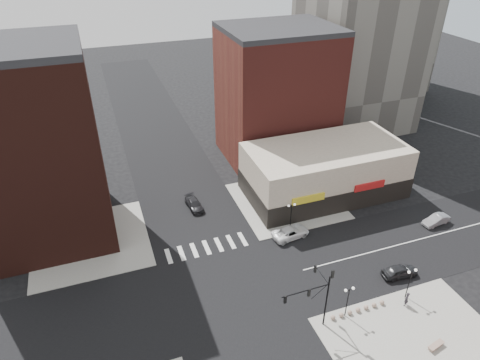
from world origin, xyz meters
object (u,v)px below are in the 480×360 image
street_lamp_se_a (348,295)px  dark_sedan_north (194,204)px  silver_sedan (436,220)px  dark_sedan_east (400,271)px  stone_bench (436,346)px  white_suv (291,232)px  pedestrian (406,299)px  street_lamp_ne (291,210)px  street_lamp_se_b (411,277)px  traffic_signal (318,292)px

street_lamp_se_a → dark_sedan_north: bearing=111.9°
silver_sedan → dark_sedan_east: bearing=-66.1°
silver_sedan → stone_bench: (-14.60, -16.74, -0.33)m
dark_sedan_east → silver_sedan: (11.55, 6.89, -0.07)m
stone_bench → white_suv: bearing=93.8°
white_suv → pedestrian: pedestrian is taller
street_lamp_ne → silver_sedan: bearing=-16.4°
silver_sedan → white_suv: bearing=-108.9°
street_lamp_se_a → white_suv: bearing=88.6°
silver_sedan → pedestrian: 17.78m
street_lamp_se_b → street_lamp_ne: (-7.00, 16.00, 0.00)m
white_suv → pedestrian: size_ratio=2.81×
silver_sedan → traffic_signal: bearing=-75.2°
silver_sedan → stone_bench: bearing=-48.0°
street_lamp_ne → stone_bench: 23.50m
traffic_signal → street_lamp_se_b: (11.76, -0.17, -1.67)m
white_suv → silver_sedan: (20.75, -4.42, -0.04)m
dark_sedan_north → stone_bench: bearing=-68.5°
stone_bench → pedestrian: bearing=70.7°
stone_bench → street_lamp_se_b: bearing=64.8°
stone_bench → street_lamp_ne: bearing=91.2°
street_lamp_se_b → white_suv: size_ratio=0.79×
pedestrian → street_lamp_se_a: bearing=-45.8°
street_lamp_se_a → dark_sedan_east: size_ratio=0.93×
dark_sedan_east → street_lamp_se_b: bearing=158.9°
traffic_signal → pedestrian: (10.94, -1.16, -3.90)m
dark_sedan_east → street_lamp_ne: bearing=38.5°
street_lamp_ne → dark_sedan_east: size_ratio=0.93×
silver_sedan → stone_bench: size_ratio=2.08×
traffic_signal → white_suv: bearing=74.0°
street_lamp_se_a → stone_bench: street_lamp_se_a is taller
silver_sedan → street_lamp_se_a: bearing=-71.4°
white_suv → pedestrian: 16.93m
traffic_signal → dark_sedan_east: 14.28m
white_suv → silver_sedan: size_ratio=1.25×
silver_sedan → stone_bench: 22.21m
street_lamp_se_a → stone_bench: 9.75m
traffic_signal → white_suv: (4.11, 14.33, -4.23)m
traffic_signal → pedestrian: bearing=-6.0°
dark_sedan_north → pedestrian: bearing=-62.7°
traffic_signal → silver_sedan: (24.86, 9.91, -4.27)m
pedestrian → stone_bench: (-0.69, -5.67, -0.70)m
traffic_signal → street_lamp_se_a: traffic_signal is taller
street_lamp_ne → white_suv: size_ratio=0.79×
street_lamp_se_b → silver_sedan: (13.09, 10.08, -2.60)m
street_lamp_se_b → pedestrian: size_ratio=2.22×
street_lamp_se_a → stone_bench: (6.49, -6.66, -2.93)m
street_lamp_se_a → stone_bench: bearing=-45.7°
dark_sedan_east → street_lamp_se_a: bearing=113.3°
traffic_signal → street_lamp_se_a: size_ratio=1.87×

